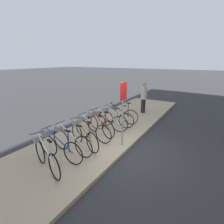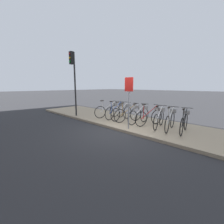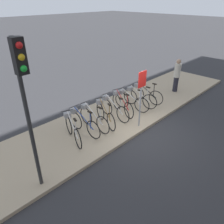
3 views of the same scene
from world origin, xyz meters
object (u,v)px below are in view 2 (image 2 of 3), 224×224
at_px(parked_bicycle_8, 184,122).
at_px(parked_bicycle_6, 159,118).
at_px(parked_bicycle_0, 109,110).
at_px(traffic_light, 73,71).
at_px(sign_post, 129,94).
at_px(parked_bicycle_7, 171,120).
at_px(parked_bicycle_4, 140,114).
at_px(parked_bicycle_2, 123,112).
at_px(parked_bicycle_5, 151,116).
at_px(parked_bicycle_1, 116,111).
at_px(parked_bicycle_3, 130,113).

bearing_deg(parked_bicycle_8, parked_bicycle_6, 179.81).
xyz_separation_m(parked_bicycle_0, traffic_light, (-1.93, -1.22, 2.38)).
bearing_deg(sign_post, parked_bicycle_7, 39.88).
relative_size(parked_bicycle_4, traffic_light, 0.44).
height_order(parked_bicycle_4, parked_bicycle_8, same).
relative_size(parked_bicycle_2, parked_bicycle_4, 1.00).
bearing_deg(parked_bicycle_0, sign_post, -25.75).
height_order(parked_bicycle_5, parked_bicycle_6, same).
xyz_separation_m(parked_bicycle_2, parked_bicycle_7, (2.81, -0.06, 0.00)).
xyz_separation_m(parked_bicycle_0, parked_bicycle_4, (2.20, 0.08, 0.00)).
height_order(parked_bicycle_1, parked_bicycle_3, same).
bearing_deg(parked_bicycle_7, sign_post, -140.12).
height_order(parked_bicycle_7, parked_bicycle_8, same).
bearing_deg(parked_bicycle_0, parked_bicycle_7, 0.24).
bearing_deg(parked_bicycle_0, parked_bicycle_4, 2.18).
xyz_separation_m(parked_bicycle_6, parked_bicycle_8, (1.12, -0.00, 0.00)).
relative_size(parked_bicycle_4, sign_post, 0.76).
bearing_deg(parked_bicycle_0, traffic_light, -147.80).
distance_m(parked_bicycle_5, traffic_light, 5.46).
xyz_separation_m(parked_bicycle_0, parked_bicycle_8, (4.42, 0.05, 0.00)).
distance_m(parked_bicycle_1, parked_bicycle_3, 1.07).
height_order(parked_bicycle_3, traffic_light, traffic_light).
height_order(parked_bicycle_0, traffic_light, traffic_light).
xyz_separation_m(parked_bicycle_2, parked_bicycle_6, (2.26, -0.02, 0.00)).
xyz_separation_m(traffic_light, sign_post, (4.36, 0.04, -1.28)).
bearing_deg(traffic_light, parked_bicycle_0, 32.20).
bearing_deg(parked_bicycle_6, parked_bicycle_7, -4.40).
bearing_deg(parked_bicycle_5, parked_bicycle_4, -175.63).
xyz_separation_m(parked_bicycle_0, parked_bicycle_3, (1.61, -0.02, 0.00)).
relative_size(parked_bicycle_1, parked_bicycle_2, 1.00).
bearing_deg(parked_bicycle_6, traffic_light, -166.32).
relative_size(parked_bicycle_0, parked_bicycle_1, 0.96).
xyz_separation_m(parked_bicycle_1, parked_bicycle_7, (3.31, -0.07, 0.00)).
distance_m(parked_bicycle_2, parked_bicycle_5, 1.75).
relative_size(parked_bicycle_0, parked_bicycle_4, 0.96).
relative_size(parked_bicycle_1, parked_bicycle_6, 1.02).
height_order(parked_bicycle_2, parked_bicycle_8, same).
xyz_separation_m(parked_bicycle_5, sign_post, (-0.37, -1.30, 1.10)).
relative_size(parked_bicycle_3, sign_post, 0.73).
relative_size(parked_bicycle_3, traffic_light, 0.42).
bearing_deg(parked_bicycle_5, parked_bicycle_1, -178.84).
bearing_deg(parked_bicycle_3, parked_bicycle_0, 179.40).
distance_m(parked_bicycle_0, traffic_light, 3.30).
height_order(parked_bicycle_5, traffic_light, traffic_light).
height_order(parked_bicycle_1, traffic_light, traffic_light).
bearing_deg(parked_bicycle_7, parked_bicycle_8, 3.86).
xyz_separation_m(parked_bicycle_5, parked_bicycle_7, (1.06, -0.11, 0.00)).
bearing_deg(parked_bicycle_1, parked_bicycle_3, -5.41).
distance_m(parked_bicycle_1, parked_bicycle_6, 2.76).
distance_m(parked_bicycle_7, parked_bicycle_8, 0.57).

